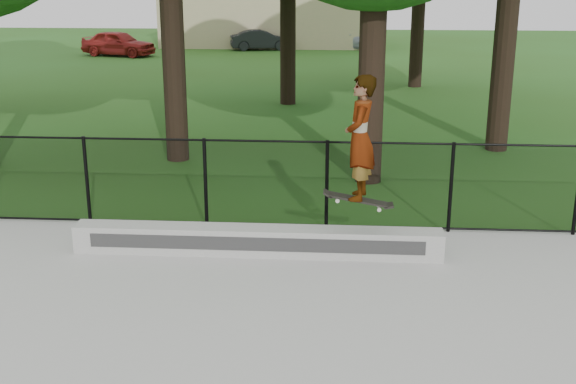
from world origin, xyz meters
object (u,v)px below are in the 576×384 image
car_a (118,43)px  skater_airborne (360,140)px  car_c (347,38)px  grind_ledge (257,241)px  car_b (261,40)px

car_a → skater_airborne: skater_airborne is taller
car_a → skater_airborne: 29.16m
car_c → skater_airborne: bearing=-160.7°
grind_ledge → car_c: bearing=87.1°
car_b → skater_airborne: skater_airborne is taller
car_a → car_b: size_ratio=1.23×
grind_ledge → car_a: 28.48m
car_b → car_c: bearing=-88.1°
grind_ledge → car_c: car_c is taller
car_a → car_b: 7.78m
grind_ledge → car_c: 31.27m
car_b → skater_airborne: 30.54m
skater_airborne → car_b: bearing=98.7°
car_a → grind_ledge: bearing=-143.3°
grind_ledge → skater_airborne: (1.50, -0.10, 1.60)m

